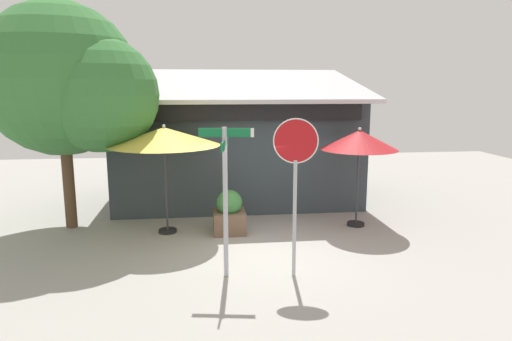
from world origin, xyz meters
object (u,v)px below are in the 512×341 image
patio_umbrella_mustard_left (164,137)px  stop_sign (295,166)px  patio_umbrella_crimson_center (359,141)px  sidewalk_planter (229,214)px  shade_tree (72,84)px  street_sign_post (225,185)px

patio_umbrella_mustard_left → stop_sign: bearing=-48.4°
patio_umbrella_crimson_center → sidewalk_planter: (-3.30, -0.18, -1.74)m
stop_sign → shade_tree: bearing=143.6°
patio_umbrella_crimson_center → patio_umbrella_mustard_left: bearing=180.0°
shade_tree → sidewalk_planter: 4.93m
patio_umbrella_crimson_center → shade_tree: shade_tree is taller
patio_umbrella_crimson_center → sidewalk_planter: bearing=-176.9°
patio_umbrella_mustard_left → patio_umbrella_crimson_center: size_ratio=1.05×
stop_sign → shade_tree: 6.13m
street_sign_post → stop_sign: stop_sign is taller
shade_tree → sidewalk_planter: size_ratio=5.19×
street_sign_post → shade_tree: shade_tree is taller
sidewalk_planter → patio_umbrella_mustard_left: bearing=173.2°
patio_umbrella_mustard_left → sidewalk_planter: bearing=-6.8°
street_sign_post → patio_umbrella_crimson_center: 4.50m
street_sign_post → stop_sign: bearing=-6.2°
patio_umbrella_mustard_left → shade_tree: 2.60m
stop_sign → sidewalk_planter: 3.36m
stop_sign → patio_umbrella_crimson_center: stop_sign is taller
street_sign_post → patio_umbrella_mustard_left: size_ratio=1.06×
stop_sign → sidewalk_planter: (-1.06, 2.73, -1.64)m
shade_tree → patio_umbrella_mustard_left: bearing=-15.7°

